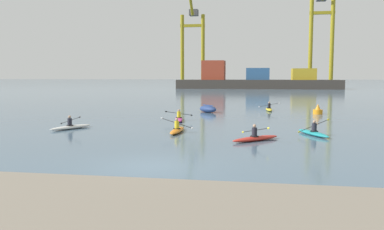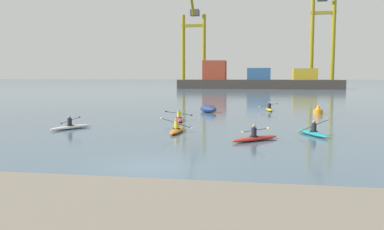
{
  "view_description": "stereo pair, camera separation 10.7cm",
  "coord_description": "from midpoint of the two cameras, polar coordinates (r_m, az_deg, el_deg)",
  "views": [
    {
      "loc": [
        4.3,
        -15.48,
        3.68
      ],
      "look_at": [
        -0.89,
        15.57,
        0.6
      ],
      "focal_mm": 37.6,
      "sensor_mm": 36.0,
      "label": 1
    },
    {
      "loc": [
        4.41,
        -15.46,
        3.68
      ],
      "look_at": [
        -0.89,
        15.57,
        0.6
      ],
      "focal_mm": 37.6,
      "sensor_mm": 36.0,
      "label": 2
    }
  ],
  "objects": [
    {
      "name": "kayak_yellow",
      "position": [
        43.36,
        10.8,
        0.85
      ],
      "size": [
        2.26,
        3.43,
        0.95
      ],
      "color": "yellow",
      "rests_on": "ground"
    },
    {
      "name": "container_barge",
      "position": [
        116.57,
        8.89,
        4.86
      ],
      "size": [
        46.07,
        8.36,
        8.03
      ],
      "color": "#38332D",
      "rests_on": "ground"
    },
    {
      "name": "kayak_magenta",
      "position": [
        33.01,
        -1.97,
        -0.51
      ],
      "size": [
        2.22,
        3.45,
        0.95
      ],
      "color": "#C13384",
      "rests_on": "ground"
    },
    {
      "name": "kayak_white",
      "position": [
        29.07,
        -16.9,
        -1.58
      ],
      "size": [
        2.05,
        3.32,
        0.97
      ],
      "color": "silver",
      "rests_on": "ground"
    },
    {
      "name": "channel_buoy",
      "position": [
        40.46,
        17.34,
        0.63
      ],
      "size": [
        0.9,
        0.9,
        1.0
      ],
      "color": "orange",
      "rests_on": "ground"
    },
    {
      "name": "capsized_dinghy",
      "position": [
        40.51,
        2.2,
        0.87
      ],
      "size": [
        2.5,
        2.71,
        0.76
      ],
      "color": "navy",
      "rests_on": "ground"
    },
    {
      "name": "kayak_orange",
      "position": [
        26.18,
        -2.24,
        -2.11
      ],
      "size": [
        2.21,
        3.4,
        1.0
      ],
      "color": "orange",
      "rests_on": "ground"
    },
    {
      "name": "gantry_crane_west",
      "position": [
        134.23,
        0.04,
        10.96
      ],
      "size": [
        8.11,
        14.74,
        34.16
      ],
      "color": "olive",
      "rests_on": "ground"
    },
    {
      "name": "gantry_crane_west_mid",
      "position": [
        126.55,
        17.96,
        11.76
      ],
      "size": [
        7.28,
        21.16,
        35.25
      ],
      "color": "olive",
      "rests_on": "ground"
    },
    {
      "name": "ground_plane",
      "position": [
        16.49,
        -6.13,
        -7.33
      ],
      "size": [
        800.0,
        800.0,
        0.0
      ],
      "primitive_type": "plane",
      "color": "slate"
    },
    {
      "name": "kayak_teal",
      "position": [
        26.0,
        16.71,
        -2.4
      ],
      "size": [
        2.02,
        3.36,
        1.04
      ],
      "color": "teal",
      "rests_on": "ground"
    },
    {
      "name": "kayak_red",
      "position": [
        23.09,
        8.87,
        -3.21
      ],
      "size": [
        2.86,
        2.79,
        0.95
      ],
      "color": "red",
      "rests_on": "ground"
    }
  ]
}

